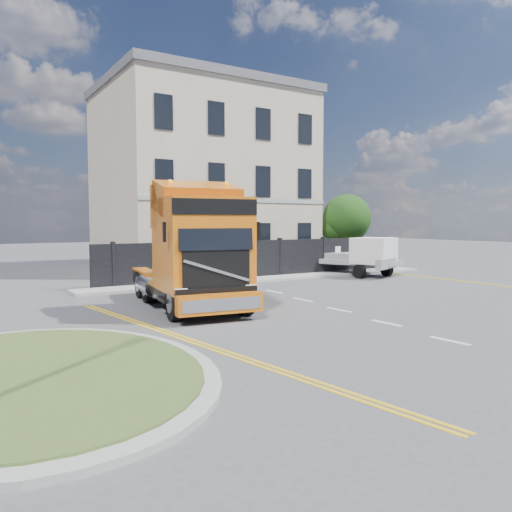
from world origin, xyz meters
TOP-DOWN VIEW (x-y plane):
  - ground at (0.00, 0.00)m, footprint 120.00×120.00m
  - traffic_island at (-7.00, -3.00)m, footprint 6.80×6.80m
  - hoarding_fence at (6.55, 9.00)m, footprint 18.80×0.25m
  - georgian_building at (6.00, 16.50)m, footprint 12.30×10.30m
  - tree at (14.38, 12.10)m, footprint 3.20×3.20m
  - pavement_far at (6.00, 8.10)m, footprint 20.00×1.60m
  - truck at (-1.17, 2.13)m, footprint 3.54×7.34m
  - flatbed_pickup at (11.12, 6.74)m, footprint 3.70×5.57m

SIDE VIEW (x-z plane):
  - ground at x=0.00m, z-range 0.00..0.00m
  - pavement_far at x=6.00m, z-range 0.00..0.12m
  - traffic_island at x=-7.00m, z-range 0.00..0.16m
  - hoarding_fence at x=6.55m, z-range 0.00..2.00m
  - flatbed_pickup at x=11.12m, z-range 0.08..2.20m
  - truck at x=-1.17m, z-range -0.22..4.00m
  - tree at x=14.38m, z-range 0.65..5.45m
  - georgian_building at x=6.00m, z-range -0.63..12.17m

